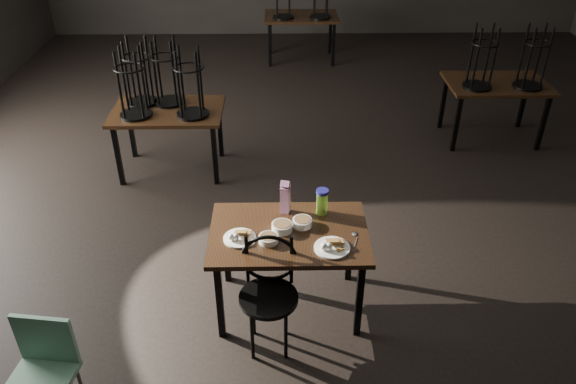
{
  "coord_description": "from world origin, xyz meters",
  "views": [
    {
      "loc": [
        -0.7,
        -4.82,
        3.29
      ],
      "look_at": [
        -0.64,
        -1.02,
        0.85
      ],
      "focal_mm": 35.0,
      "sensor_mm": 36.0,
      "label": 1
    }
  ],
  "objects_px": {
    "water_bottle": "(322,201)",
    "bentwood_chair": "(269,286)",
    "school_chair": "(42,368)",
    "main_table": "(289,240)",
    "juice_carton": "(285,198)"
  },
  "relations": [
    {
      "from": "main_table",
      "to": "bentwood_chair",
      "type": "xyz_separation_m",
      "value": [
        -0.15,
        -0.36,
        -0.13
      ]
    },
    {
      "from": "juice_carton",
      "to": "bentwood_chair",
      "type": "height_order",
      "value": "juice_carton"
    },
    {
      "from": "main_table",
      "to": "water_bottle",
      "type": "height_order",
      "value": "water_bottle"
    },
    {
      "from": "main_table",
      "to": "water_bottle",
      "type": "relative_size",
      "value": 5.58
    },
    {
      "from": "water_bottle",
      "to": "school_chair",
      "type": "relative_size",
      "value": 0.26
    },
    {
      "from": "school_chair",
      "to": "main_table",
      "type": "bearing_deg",
      "value": 41.98
    },
    {
      "from": "school_chair",
      "to": "juice_carton",
      "type": "bearing_deg",
      "value": 48.72
    },
    {
      "from": "water_bottle",
      "to": "bentwood_chair",
      "type": "height_order",
      "value": "water_bottle"
    },
    {
      "from": "juice_carton",
      "to": "bentwood_chair",
      "type": "distance_m",
      "value": 0.73
    },
    {
      "from": "water_bottle",
      "to": "school_chair",
      "type": "distance_m",
      "value": 2.25
    },
    {
      "from": "water_bottle",
      "to": "bentwood_chair",
      "type": "distance_m",
      "value": 0.8
    },
    {
      "from": "bentwood_chair",
      "to": "school_chair",
      "type": "height_order",
      "value": "bentwood_chair"
    },
    {
      "from": "juice_carton",
      "to": "water_bottle",
      "type": "relative_size",
      "value": 1.33
    },
    {
      "from": "juice_carton",
      "to": "water_bottle",
      "type": "xyz_separation_m",
      "value": [
        0.29,
        -0.03,
        -0.02
      ]
    },
    {
      "from": "main_table",
      "to": "water_bottle",
      "type": "bearing_deg",
      "value": 42.72
    }
  ]
}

